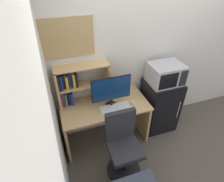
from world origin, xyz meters
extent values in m
cube|color=silver|center=(0.40, 0.02, 1.30)|extent=(6.40, 0.04, 2.60)
cube|color=tan|center=(-0.92, -0.31, 0.72)|extent=(1.27, 0.62, 0.03)
cube|color=tan|center=(-1.53, -0.31, 0.35)|extent=(0.04, 0.55, 0.71)
cube|color=tan|center=(-0.30, -0.31, 0.35)|extent=(0.04, 0.55, 0.71)
cube|color=tan|center=(-1.52, -0.11, 1.03)|extent=(0.03, 0.23, 0.58)
cube|color=tan|center=(-0.81, -0.11, 1.03)|extent=(0.03, 0.23, 0.58)
cube|color=tan|center=(-1.16, -0.11, 1.31)|extent=(0.74, 0.23, 0.01)
cube|color=tan|center=(-1.16, -0.11, 1.02)|extent=(0.68, 0.23, 0.01)
cube|color=purple|center=(-1.49, -0.09, 0.84)|extent=(0.03, 0.14, 0.21)
cube|color=brown|center=(-1.46, -0.09, 0.86)|extent=(0.02, 0.13, 0.25)
cube|color=teal|center=(-1.43, -0.10, 0.84)|extent=(0.02, 0.18, 0.21)
cube|color=black|center=(-1.40, -0.09, 0.84)|extent=(0.04, 0.13, 0.22)
cube|color=navy|center=(-1.35, -0.09, 0.83)|extent=(0.04, 0.15, 0.20)
cube|color=black|center=(-1.49, -0.10, 1.14)|extent=(0.03, 0.19, 0.22)
cube|color=navy|center=(-1.45, -0.09, 1.14)|extent=(0.03, 0.16, 0.21)
cube|color=black|center=(-1.42, -0.09, 1.13)|extent=(0.03, 0.14, 0.21)
cube|color=gold|center=(-1.38, -0.10, 1.12)|extent=(0.03, 0.18, 0.19)
cube|color=navy|center=(-1.35, -0.09, 1.14)|extent=(0.02, 0.14, 0.21)
cube|color=navy|center=(-1.32, -0.08, 1.15)|extent=(0.02, 0.13, 0.24)
cube|color=gold|center=(-1.29, -0.10, 1.13)|extent=(0.03, 0.19, 0.21)
cube|color=black|center=(-1.26, -0.09, 1.13)|extent=(0.04, 0.16, 0.20)
cylinder|color=black|center=(-0.83, -0.35, 0.74)|extent=(0.18, 0.18, 0.02)
cylinder|color=black|center=(-0.83, -0.35, 0.80)|extent=(0.04, 0.04, 0.11)
cube|color=black|center=(-0.83, -0.34, 1.03)|extent=(0.56, 0.01, 0.36)
cube|color=navy|center=(-0.83, -0.35, 1.03)|extent=(0.53, 0.02, 0.34)
cube|color=silver|center=(-0.80, -0.42, 0.74)|extent=(0.43, 0.16, 0.02)
ellipsoid|color=silver|center=(-0.52, -0.41, 0.75)|extent=(0.05, 0.10, 0.03)
cube|color=black|center=(0.05, -0.28, 0.45)|extent=(0.54, 0.47, 0.90)
cube|color=black|center=(0.05, -0.52, 0.45)|extent=(0.52, 0.01, 0.87)
cylinder|color=#B2B2B7|center=(0.24, -0.53, 0.50)|extent=(0.01, 0.01, 0.32)
cube|color=#ADADB2|center=(0.05, -0.28, 1.06)|extent=(0.49, 0.39, 0.31)
cube|color=black|center=(-0.02, -0.48, 1.06)|extent=(0.29, 0.01, 0.24)
cube|color=black|center=(0.22, -0.48, 1.06)|extent=(0.12, 0.01, 0.25)
cylinder|color=black|center=(-0.85, -0.94, 0.02)|extent=(0.47, 0.47, 0.04)
cylinder|color=black|center=(-0.85, -0.94, 0.24)|extent=(0.04, 0.04, 0.44)
cube|color=#232328|center=(-0.85, -0.94, 0.48)|extent=(0.41, 0.41, 0.07)
cube|color=#232328|center=(-0.85, -0.75, 0.74)|extent=(0.39, 0.06, 0.45)
cube|color=tan|center=(-1.35, -0.01, 1.67)|extent=(0.79, 0.02, 0.50)
camera|label=1|loc=(-1.49, -2.30, 2.47)|focal=29.87mm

